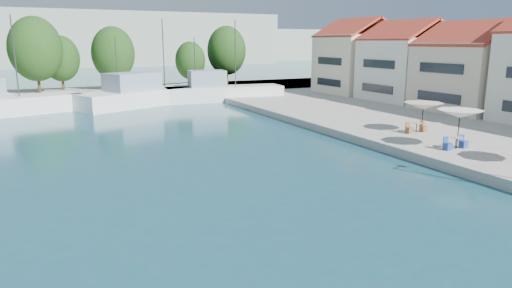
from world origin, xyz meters
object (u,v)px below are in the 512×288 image
trawler_02 (0,105)px  umbrella_cream (423,106)px  trawler_04 (222,92)px  umbrella_white (460,114)px  trawler_03 (149,95)px

trawler_02 → umbrella_cream: 39.44m
trawler_02 → umbrella_cream: bearing=-60.0°
umbrella_cream → trawler_02: bearing=137.8°
trawler_04 → umbrella_white: trawler_04 is taller
trawler_04 → trawler_03: bearing=-177.7°
trawler_02 → umbrella_white: 41.62m
trawler_03 → umbrella_white: size_ratio=6.67×
umbrella_white → umbrella_cream: 5.46m
trawler_03 → umbrella_white: trawler_03 is taller
trawler_02 → umbrella_white: bearing=-67.1°
trawler_03 → umbrella_cream: bearing=-88.5°
trawler_04 → umbrella_white: bearing=-77.0°
trawler_02 → umbrella_cream: size_ratio=5.17×
trawler_04 → umbrella_white: size_ratio=5.23×
umbrella_cream → umbrella_white: bearing=-112.3°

